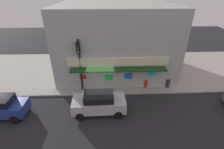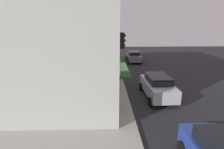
{
  "view_description": "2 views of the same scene",
  "coord_description": "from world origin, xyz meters",
  "px_view_note": "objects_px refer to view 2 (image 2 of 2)",
  "views": [
    {
      "loc": [
        0.57,
        -12.67,
        9.07
      ],
      "look_at": [
        1.08,
        0.81,
        1.76
      ],
      "focal_mm": 26.32,
      "sensor_mm": 36.0,
      "label": 1
    },
    {
      "loc": [
        -12.71,
        1.66,
        5.54
      ],
      "look_at": [
        0.48,
        1.2,
        1.68
      ],
      "focal_mm": 28.92,
      "sensor_mm": 36.0,
      "label": 2
    }
  ],
  "objects_px": {
    "traffic_light": "(119,59)",
    "potted_plant_by_doorway": "(97,88)",
    "parked_car_silver": "(158,86)",
    "parked_car_grey": "(134,56)",
    "trash_can": "(111,69)",
    "fire_hydrant": "(113,74)",
    "pedestrian": "(99,68)"
  },
  "relations": [
    {
      "from": "traffic_light",
      "to": "potted_plant_by_doorway",
      "type": "distance_m",
      "value": 3.67
    },
    {
      "from": "parked_car_silver",
      "to": "parked_car_grey",
      "type": "xyz_separation_m",
      "value": [
        12.65,
        -0.09,
        -0.1
      ]
    },
    {
      "from": "traffic_light",
      "to": "trash_can",
      "type": "distance_m",
      "value": 8.89
    },
    {
      "from": "fire_hydrant",
      "to": "pedestrian",
      "type": "height_order",
      "value": "pedestrian"
    },
    {
      "from": "pedestrian",
      "to": "fire_hydrant",
      "type": "bearing_deg",
      "value": -94.84
    },
    {
      "from": "trash_can",
      "to": "parked_car_silver",
      "type": "bearing_deg",
      "value": -153.8
    },
    {
      "from": "traffic_light",
      "to": "fire_hydrant",
      "type": "xyz_separation_m",
      "value": [
        6.24,
        0.18,
        -2.76
      ]
    },
    {
      "from": "traffic_light",
      "to": "parked_car_silver",
      "type": "height_order",
      "value": "traffic_light"
    },
    {
      "from": "pedestrian",
      "to": "parked_car_grey",
      "type": "bearing_deg",
      "value": -30.14
    },
    {
      "from": "trash_can",
      "to": "potted_plant_by_doorway",
      "type": "bearing_deg",
      "value": 168.9
    },
    {
      "from": "potted_plant_by_doorway",
      "to": "parked_car_silver",
      "type": "distance_m",
      "value": 4.58
    },
    {
      "from": "traffic_light",
      "to": "parked_car_grey",
      "type": "distance_m",
      "value": 14.95
    },
    {
      "from": "fire_hydrant",
      "to": "potted_plant_by_doorway",
      "type": "relative_size",
      "value": 1.0
    },
    {
      "from": "trash_can",
      "to": "parked_car_grey",
      "type": "distance_m",
      "value": 6.85
    },
    {
      "from": "fire_hydrant",
      "to": "parked_car_grey",
      "type": "xyz_separation_m",
      "value": [
        8.15,
        -3.32,
        0.21
      ]
    },
    {
      "from": "potted_plant_by_doorway",
      "to": "pedestrian",
      "type": "bearing_deg",
      "value": 0.2
    },
    {
      "from": "traffic_light",
      "to": "parked_car_silver",
      "type": "bearing_deg",
      "value": -60.42
    },
    {
      "from": "traffic_light",
      "to": "parked_car_grey",
      "type": "bearing_deg",
      "value": -12.32
    },
    {
      "from": "trash_can",
      "to": "pedestrian",
      "type": "distance_m",
      "value": 2.52
    },
    {
      "from": "parked_car_silver",
      "to": "traffic_light",
      "type": "bearing_deg",
      "value": 119.58
    },
    {
      "from": "traffic_light",
      "to": "parked_car_silver",
      "type": "xyz_separation_m",
      "value": [
        1.73,
        -3.06,
        -2.46
      ]
    },
    {
      "from": "traffic_light",
      "to": "fire_hydrant",
      "type": "bearing_deg",
      "value": 1.66
    },
    {
      "from": "pedestrian",
      "to": "parked_car_silver",
      "type": "bearing_deg",
      "value": -135.23
    },
    {
      "from": "trash_can",
      "to": "parked_car_grey",
      "type": "relative_size",
      "value": 0.22
    },
    {
      "from": "fire_hydrant",
      "to": "parked_car_silver",
      "type": "bearing_deg",
      "value": -144.29
    },
    {
      "from": "traffic_light",
      "to": "trash_can",
      "type": "xyz_separation_m",
      "value": [
        8.44,
        0.25,
        -2.77
      ]
    },
    {
      "from": "trash_can",
      "to": "parked_car_silver",
      "type": "relative_size",
      "value": 0.21
    },
    {
      "from": "parked_car_silver",
      "to": "parked_car_grey",
      "type": "height_order",
      "value": "parked_car_silver"
    },
    {
      "from": "trash_can",
      "to": "potted_plant_by_doorway",
      "type": "relative_size",
      "value": 0.94
    },
    {
      "from": "trash_can",
      "to": "parked_car_grey",
      "type": "bearing_deg",
      "value": -29.68
    },
    {
      "from": "traffic_light",
      "to": "potted_plant_by_doorway",
      "type": "bearing_deg",
      "value": 37.03
    },
    {
      "from": "potted_plant_by_doorway",
      "to": "parked_car_silver",
      "type": "bearing_deg",
      "value": -93.34
    }
  ]
}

